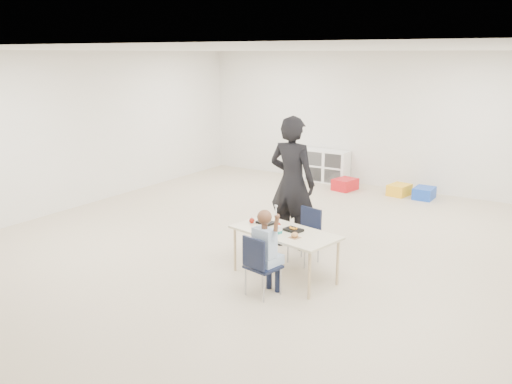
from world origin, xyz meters
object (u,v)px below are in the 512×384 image
Objects in this scene: table at (285,254)px; chair_near at (263,265)px; child at (263,248)px; cubby_shelf at (318,165)px; adult at (292,183)px.

table is 0.58m from chair_near.
cubby_shelf is at bearing 121.55° from child.
child is at bearing -74.89° from table.
adult reaches higher than chair_near.
adult is at bearing -68.86° from cubby_shelf.
table is 1.03× the size of cubby_shelf.
child is 1.74m from adult.
cubby_shelf is at bearing 121.55° from chair_near.
cubby_shelf is (-2.08, 5.66, -0.02)m from chair_near.
adult is (-0.48, 1.04, 0.65)m from table.
chair_near is at bearing -74.89° from table.
adult reaches higher than table.
child reaches higher than chair_near.
chair_near is at bearing 108.05° from adult.
adult reaches higher than child.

